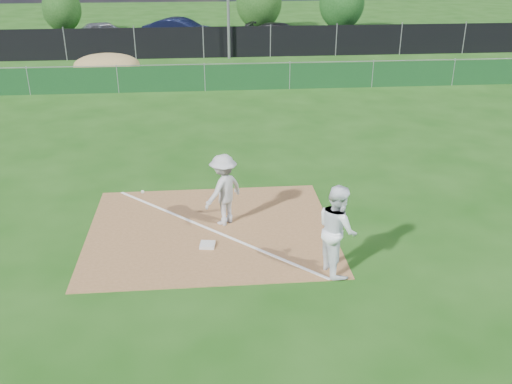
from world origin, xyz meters
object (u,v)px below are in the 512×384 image
runner (337,229)px  tree_mid (259,2)px  car_mid (181,31)px  first_base (207,245)px  car_left (106,32)px  tree_left (62,9)px  tree_right (342,3)px  play_at_first (224,190)px  car_right (281,34)px

runner → tree_mid: tree_mid is taller
car_mid → first_base: bearing=-156.5°
car_left → tree_left: tree_left is taller
tree_left → tree_right: size_ratio=0.83×
runner → car_mid: size_ratio=0.40×
first_base → car_left: size_ratio=0.08×
play_at_first → car_mid: 26.73m
car_left → tree_mid: 11.93m
first_base → tree_left: size_ratio=0.10×
tree_left → tree_right: tree_right is taller
car_left → car_right: bearing=-114.5°
runner → first_base: bearing=53.8°
tree_left → tree_right: bearing=-2.6°
play_at_first → runner: bearing=-46.7°
play_at_first → tree_left: bearing=108.4°
first_base → tree_left: bearing=107.1°
car_mid → tree_left: size_ratio=1.50×
tree_left → tree_right: (20.80, -0.96, 0.34)m
first_base → tree_mid: size_ratio=0.08×
play_at_first → car_mid: (-1.79, 26.67, -0.10)m
car_right → tree_left: size_ratio=1.40×
car_mid → tree_right: bearing=-48.6°
first_base → tree_right: tree_right is taller
play_at_first → car_left: bearing=104.2°
runner → car_mid: bearing=-3.3°
tree_mid → first_base: bearing=-97.6°
tree_right → car_right: bearing=-135.0°
car_mid → tree_left: tree_left is taller
tree_mid → tree_right: size_ratio=1.02×
car_left → car_mid: 5.09m
tree_mid → tree_left: bearing=179.5°
car_mid → tree_right: tree_right is taller
car_mid → tree_mid: size_ratio=1.22×
tree_left → tree_mid: tree_mid is taller
tree_left → first_base: bearing=-72.9°
car_left → tree_left: (-3.81, 4.99, 0.96)m
runner → tree_left: (-12.98, 34.57, 0.71)m
play_at_first → car_left: size_ratio=0.60×
car_left → tree_mid: size_ratio=1.07×
play_at_first → first_base: bearing=-110.9°
car_left → tree_mid: (10.81, 4.85, 1.35)m
first_base → car_left: (-6.41, 28.30, 0.70)m
car_left → car_right: (11.73, -1.21, -0.07)m
runner → car_mid: 29.40m
tree_mid → tree_right: bearing=-7.6°
first_base → car_left: 29.03m
tree_left → play_at_first: bearing=-71.6°
car_left → first_base: bearing=174.1°
first_base → car_mid: bearing=92.8°
first_base → car_mid: car_mid is taller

